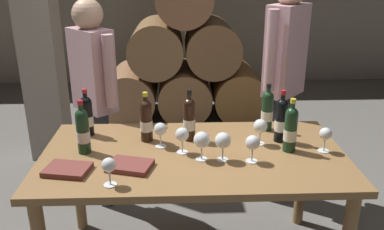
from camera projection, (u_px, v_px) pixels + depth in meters
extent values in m
cylinder|color=#926643|center=(132.00, 92.00, 4.87)|extent=(0.60, 0.90, 0.60)
cylinder|color=olive|center=(184.00, 91.00, 4.90)|extent=(0.60, 0.90, 0.60)
cylinder|color=olive|center=(237.00, 91.00, 4.92)|extent=(0.60, 0.90, 0.60)
cylinder|color=olive|center=(157.00, 46.00, 4.69)|extent=(0.60, 0.90, 0.60)
cylinder|color=brown|center=(211.00, 46.00, 4.71)|extent=(0.60, 0.90, 0.60)
cube|color=gray|center=(37.00, 18.00, 3.56)|extent=(0.32, 0.32, 2.60)
cube|color=olive|center=(193.00, 156.00, 2.31)|extent=(1.70, 0.90, 0.04)
cylinder|color=olive|center=(78.00, 182.00, 2.78)|extent=(0.07, 0.07, 0.72)
cylinder|color=olive|center=(302.00, 178.00, 2.84)|extent=(0.07, 0.07, 0.72)
cylinder|color=#19381E|center=(267.00, 114.00, 2.58)|extent=(0.07, 0.07, 0.21)
sphere|color=#19381E|center=(268.00, 97.00, 2.54)|extent=(0.07, 0.07, 0.07)
cylinder|color=#19381E|center=(268.00, 93.00, 2.53)|extent=(0.03, 0.03, 0.07)
cylinder|color=black|center=(269.00, 86.00, 2.51)|extent=(0.03, 0.03, 0.02)
cylinder|color=silver|center=(267.00, 115.00, 2.58)|extent=(0.07, 0.07, 0.06)
cylinder|color=black|center=(189.00, 122.00, 2.43)|extent=(0.07, 0.07, 0.22)
sphere|color=black|center=(189.00, 104.00, 2.39)|extent=(0.07, 0.07, 0.07)
cylinder|color=black|center=(189.00, 99.00, 2.38)|extent=(0.03, 0.03, 0.07)
cylinder|color=black|center=(189.00, 92.00, 2.36)|extent=(0.03, 0.03, 0.03)
cylinder|color=silver|center=(189.00, 124.00, 2.44)|extent=(0.07, 0.07, 0.07)
cylinder|color=black|center=(281.00, 124.00, 2.41)|extent=(0.07, 0.07, 0.22)
sphere|color=black|center=(282.00, 105.00, 2.37)|extent=(0.07, 0.07, 0.07)
cylinder|color=black|center=(283.00, 100.00, 2.36)|extent=(0.03, 0.03, 0.07)
cylinder|color=#B21E23|center=(283.00, 92.00, 2.34)|extent=(0.03, 0.03, 0.03)
cylinder|color=silver|center=(281.00, 125.00, 2.42)|extent=(0.07, 0.07, 0.07)
cylinder|color=black|center=(146.00, 124.00, 2.42)|extent=(0.07, 0.07, 0.21)
sphere|color=black|center=(146.00, 106.00, 2.38)|extent=(0.07, 0.07, 0.07)
cylinder|color=black|center=(145.00, 102.00, 2.37)|extent=(0.03, 0.03, 0.07)
cylinder|color=gold|center=(145.00, 94.00, 2.36)|extent=(0.03, 0.03, 0.02)
cylinder|color=silver|center=(146.00, 126.00, 2.43)|extent=(0.07, 0.07, 0.06)
cylinder|color=#19381E|center=(290.00, 133.00, 2.29)|extent=(0.07, 0.07, 0.22)
sphere|color=#19381E|center=(292.00, 114.00, 2.25)|extent=(0.07, 0.07, 0.07)
cylinder|color=#19381E|center=(292.00, 109.00, 2.24)|extent=(0.03, 0.03, 0.07)
cylinder|color=gold|center=(293.00, 101.00, 2.22)|extent=(0.03, 0.03, 0.02)
cylinder|color=silver|center=(290.00, 135.00, 2.29)|extent=(0.07, 0.07, 0.07)
cylinder|color=#19381E|center=(83.00, 135.00, 2.27)|extent=(0.07, 0.07, 0.22)
sphere|color=#19381E|center=(81.00, 115.00, 2.23)|extent=(0.07, 0.07, 0.07)
cylinder|color=#19381E|center=(81.00, 111.00, 2.22)|extent=(0.03, 0.03, 0.07)
cylinder|color=#B21E23|center=(80.00, 103.00, 2.20)|extent=(0.03, 0.03, 0.02)
cylinder|color=silver|center=(83.00, 136.00, 2.27)|extent=(0.07, 0.07, 0.06)
cylinder|color=black|center=(87.00, 119.00, 2.50)|extent=(0.07, 0.07, 0.21)
sphere|color=black|center=(86.00, 102.00, 2.46)|extent=(0.07, 0.07, 0.07)
cylinder|color=black|center=(85.00, 98.00, 2.45)|extent=(0.03, 0.03, 0.06)
cylinder|color=#B21E23|center=(84.00, 91.00, 2.44)|extent=(0.03, 0.03, 0.02)
cylinder|color=silver|center=(87.00, 121.00, 2.51)|extent=(0.07, 0.07, 0.06)
cylinder|color=white|center=(323.00, 151.00, 2.32)|extent=(0.06, 0.06, 0.00)
cylinder|color=white|center=(324.00, 145.00, 2.30)|extent=(0.01, 0.01, 0.07)
sphere|color=white|center=(326.00, 134.00, 2.28)|extent=(0.07, 0.07, 0.07)
cylinder|color=white|center=(161.00, 146.00, 2.37)|extent=(0.06, 0.06, 0.00)
cylinder|color=white|center=(161.00, 140.00, 2.36)|extent=(0.01, 0.01, 0.07)
sphere|color=white|center=(160.00, 129.00, 2.34)|extent=(0.07, 0.07, 0.07)
cylinder|color=white|center=(182.00, 152.00, 2.30)|extent=(0.06, 0.06, 0.00)
cylinder|color=white|center=(182.00, 146.00, 2.29)|extent=(0.01, 0.01, 0.07)
sphere|color=white|center=(182.00, 134.00, 2.26)|extent=(0.08, 0.08, 0.08)
cylinder|color=white|center=(259.00, 144.00, 2.41)|extent=(0.06, 0.06, 0.00)
cylinder|color=white|center=(260.00, 137.00, 2.39)|extent=(0.01, 0.01, 0.07)
sphere|color=white|center=(260.00, 126.00, 2.37)|extent=(0.08, 0.08, 0.08)
cylinder|color=white|center=(110.00, 185.00, 1.97)|extent=(0.06, 0.06, 0.00)
cylinder|color=white|center=(110.00, 177.00, 1.95)|extent=(0.01, 0.01, 0.07)
sphere|color=white|center=(109.00, 165.00, 1.93)|extent=(0.07, 0.07, 0.07)
cylinder|color=white|center=(222.00, 160.00, 2.22)|extent=(0.06, 0.06, 0.00)
cylinder|color=white|center=(223.00, 153.00, 2.20)|extent=(0.01, 0.01, 0.07)
sphere|color=white|center=(223.00, 140.00, 2.17)|extent=(0.09, 0.09, 0.09)
cylinder|color=white|center=(202.00, 159.00, 2.22)|extent=(0.06, 0.06, 0.00)
cylinder|color=white|center=(202.00, 152.00, 2.21)|extent=(0.01, 0.01, 0.07)
sphere|color=white|center=(202.00, 140.00, 2.18)|extent=(0.09, 0.09, 0.09)
cylinder|color=white|center=(252.00, 161.00, 2.20)|extent=(0.06, 0.06, 0.00)
cylinder|color=white|center=(252.00, 154.00, 2.18)|extent=(0.01, 0.01, 0.07)
sphere|color=white|center=(253.00, 142.00, 2.16)|extent=(0.08, 0.08, 0.08)
cube|color=brown|center=(130.00, 166.00, 2.13)|extent=(0.26, 0.21, 0.03)
cube|color=brown|center=(67.00, 170.00, 2.09)|extent=(0.25, 0.20, 0.03)
cylinder|color=#383842|center=(281.00, 145.00, 3.19)|extent=(0.11, 0.11, 0.85)
cylinder|color=#383842|center=(274.00, 149.00, 3.11)|extent=(0.11, 0.11, 0.85)
cube|color=#CC9EA8|center=(286.00, 51.00, 2.88)|extent=(0.35, 0.36, 0.64)
cylinder|color=#CC9EA8|center=(300.00, 42.00, 3.02)|extent=(0.08, 0.08, 0.54)
cylinder|color=#CC9EA8|center=(271.00, 51.00, 2.72)|extent=(0.08, 0.08, 0.54)
cylinder|color=#383842|center=(96.00, 155.00, 3.12)|extent=(0.11, 0.11, 0.77)
cylinder|color=#383842|center=(104.00, 159.00, 3.05)|extent=(0.11, 0.11, 0.77)
cube|color=#CC9EA8|center=(92.00, 70.00, 2.85)|extent=(0.35, 0.36, 0.58)
cylinder|color=#CC9EA8|center=(76.00, 61.00, 2.97)|extent=(0.08, 0.08, 0.49)
cylinder|color=#CC9EA8|center=(110.00, 72.00, 2.70)|extent=(0.08, 0.08, 0.49)
sphere|color=tan|center=(88.00, 14.00, 2.71)|extent=(0.21, 0.21, 0.21)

